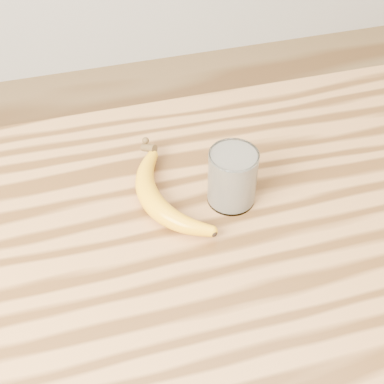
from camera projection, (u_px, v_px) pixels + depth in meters
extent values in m
cube|color=#A06B3A|center=(213.00, 253.00, 0.87)|extent=(1.20, 0.80, 0.04)
cylinder|color=brown|center=(355.00, 219.00, 1.52)|extent=(0.06, 0.06, 0.86)
cylinder|color=white|center=(232.00, 177.00, 0.89)|extent=(0.08, 0.08, 0.10)
torus|color=white|center=(234.00, 155.00, 0.85)|extent=(0.08, 0.08, 0.00)
cylinder|color=beige|center=(232.00, 178.00, 0.89)|extent=(0.08, 0.08, 0.10)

